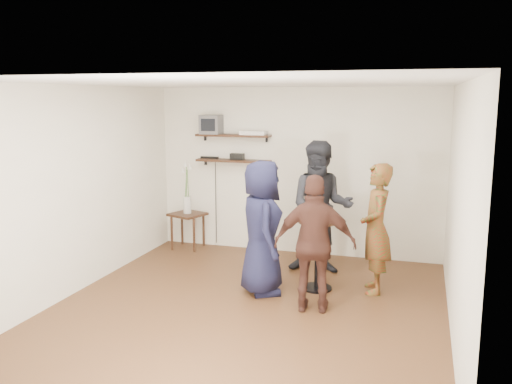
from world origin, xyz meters
TOP-DOWN VIEW (x-y plane):
  - room at (0.00, 0.00)m, footprint 4.58×5.08m
  - shelf_upper at (-1.00, 2.38)m, footprint 1.20×0.25m
  - shelf_lower at (-1.00, 2.38)m, footprint 1.20×0.25m
  - crt_monitor at (-1.36, 2.38)m, footprint 0.32×0.30m
  - dvd_deck at (-0.66, 2.38)m, footprint 0.40×0.24m
  - radio at (-0.94, 2.38)m, footprint 0.22×0.10m
  - power_strip at (-1.43, 2.42)m, footprint 0.30×0.05m
  - side_table at (-1.74, 2.20)m, footprint 0.62×0.62m
  - vase_lilies at (-1.74, 2.20)m, footprint 0.19×0.19m
  - drinks_table at (0.65, 0.92)m, footprint 0.50×0.50m
  - wine_glass_fl at (0.58, 0.88)m, footprint 0.06×0.06m
  - wine_glass_fr at (0.71, 0.90)m, footprint 0.07×0.07m
  - wine_glass_bl at (0.62, 1.00)m, footprint 0.07×0.07m
  - wine_glass_br at (0.68, 0.94)m, footprint 0.07×0.07m
  - person_plaid at (1.36, 1.05)m, footprint 0.50×0.66m
  - person_dark at (0.56, 1.64)m, footprint 0.99×0.82m
  - person_navy at (0.00, 0.60)m, footprint 0.84×0.98m
  - person_brown at (0.76, 0.20)m, footprint 0.98×0.52m

SIDE VIEW (x-z plane):
  - side_table at x=-1.74m, z-range 0.20..0.78m
  - drinks_table at x=0.65m, z-range 0.13..1.05m
  - person_brown at x=0.76m, z-range 0.00..1.59m
  - person_plaid at x=1.36m, z-range 0.00..1.65m
  - person_navy at x=0.00m, z-range 0.00..1.69m
  - vase_lilies at x=-1.74m, z-range 0.42..1.31m
  - person_dark at x=0.56m, z-range 0.00..1.86m
  - wine_glass_fl at x=0.58m, z-range 0.95..1.14m
  - wine_glass_br at x=0.68m, z-range 0.96..1.17m
  - wine_glass_fr at x=0.71m, z-range 0.96..1.17m
  - wine_glass_bl at x=0.62m, z-range 0.96..1.18m
  - room at x=0.00m, z-range -0.04..2.64m
  - shelf_lower at x=-1.00m, z-range 1.43..1.47m
  - power_strip at x=-1.43m, z-range 1.47..1.50m
  - radio at x=-0.94m, z-range 1.47..1.57m
  - shelf_upper at x=-1.00m, z-range 1.83..1.87m
  - dvd_deck at x=-0.66m, z-range 1.87..1.93m
  - crt_monitor at x=-1.36m, z-range 1.87..2.17m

